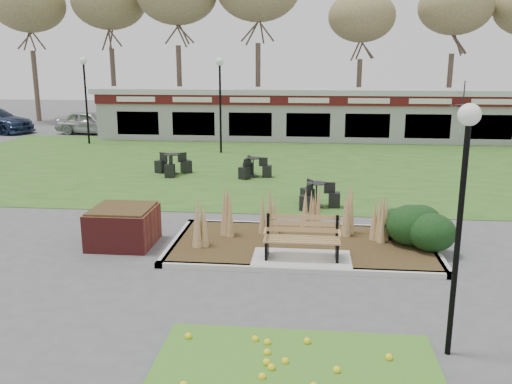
# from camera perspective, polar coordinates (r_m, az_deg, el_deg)

# --- Properties ---
(ground) EXTENTS (100.00, 100.00, 0.00)m
(ground) POSITION_cam_1_polar(r_m,az_deg,el_deg) (12.17, 4.79, -7.73)
(ground) COLOR #515154
(ground) RESTS_ON ground
(lawn) EXTENTS (34.00, 16.00, 0.02)m
(lawn) POSITION_cam_1_polar(r_m,az_deg,el_deg) (23.75, 5.35, 2.87)
(lawn) COLOR #2A591C
(lawn) RESTS_ON ground
(flower_bed) EXTENTS (4.20, 3.00, 0.16)m
(flower_bed) POSITION_cam_1_polar(r_m,az_deg,el_deg) (8.02, 4.14, -19.26)
(flower_bed) COLOR #307521
(flower_bed) RESTS_ON ground
(planting_bed) EXTENTS (6.75, 3.40, 1.27)m
(planting_bed) POSITION_cam_1_polar(r_m,az_deg,el_deg) (13.37, 10.42, -4.26)
(planting_bed) COLOR #362B15
(planting_bed) RESTS_ON ground
(park_bench) EXTENTS (1.70, 0.66, 0.93)m
(park_bench) POSITION_cam_1_polar(r_m,az_deg,el_deg) (12.21, 4.87, -4.73)
(park_bench) COLOR olive
(park_bench) RESTS_ON ground
(brick_planter) EXTENTS (1.50, 1.50, 0.95)m
(brick_planter) POSITION_cam_1_polar(r_m,az_deg,el_deg) (13.72, -13.81, -3.49)
(brick_planter) COLOR maroon
(brick_planter) RESTS_ON ground
(food_pavilion) EXTENTS (24.60, 3.40, 2.90)m
(food_pavilion) POSITION_cam_1_polar(r_m,az_deg,el_deg) (31.44, 5.55, 8.19)
(food_pavilion) COLOR #959597
(food_pavilion) RESTS_ON ground
(tree_backdrop) EXTENTS (47.24, 5.24, 10.36)m
(tree_backdrop) POSITION_cam_1_polar(r_m,az_deg,el_deg) (39.54, 5.87, 19.28)
(tree_backdrop) COLOR #47382B
(tree_backdrop) RESTS_ON ground
(lamp_post_near_left) EXTENTS (0.32, 0.32, 3.86)m
(lamp_post_near_left) POSITION_cam_1_polar(r_m,az_deg,el_deg) (8.30, 21.02, 1.51)
(lamp_post_near_left) COLOR black
(lamp_post_near_left) RESTS_ON ground
(lamp_post_mid_right) EXTENTS (0.38, 0.38, 4.58)m
(lamp_post_mid_right) POSITION_cam_1_polar(r_m,az_deg,el_deg) (26.50, -3.81, 11.26)
(lamp_post_mid_right) COLOR black
(lamp_post_mid_right) RESTS_ON ground
(lamp_post_far_left) EXTENTS (0.38, 0.38, 4.63)m
(lamp_post_far_left) POSITION_cam_1_polar(r_m,az_deg,el_deg) (30.81, -17.58, 11.06)
(lamp_post_far_left) COLOR black
(lamp_post_far_left) RESTS_ON ground
(bistro_set_a) EXTENTS (1.53, 1.39, 0.81)m
(bistro_set_a) POSITION_cam_1_polar(r_m,az_deg,el_deg) (21.85, -8.80, 2.57)
(bistro_set_a) COLOR black
(bistro_set_a) RESTS_ON ground
(bistro_set_b) EXTENTS (1.25, 1.41, 0.75)m
(bistro_set_b) POSITION_cam_1_polar(r_m,az_deg,el_deg) (21.12, -0.30, 2.29)
(bistro_set_b) COLOR black
(bistro_set_b) RESTS_ON ground
(bistro_set_c) EXTENTS (1.24, 1.43, 0.76)m
(bistro_set_c) POSITION_cam_1_polar(r_m,az_deg,el_deg) (16.86, 6.35, -0.70)
(bistro_set_c) COLOR black
(bistro_set_c) RESTS_ON ground
(patio_umbrella) EXTENTS (2.43, 2.45, 2.32)m
(patio_umbrella) POSITION_cam_1_polar(r_m,az_deg,el_deg) (30.52, 20.84, 7.21)
(patio_umbrella) COLOR black
(patio_umbrella) RESTS_ON ground
(car_silver) EXTENTS (4.41, 2.23, 1.44)m
(car_silver) POSITION_cam_1_polar(r_m,az_deg,el_deg) (35.26, -17.03, 7.02)
(car_silver) COLOR #A1A2A6
(car_silver) RESTS_ON ground
(car_black) EXTENTS (4.36, 2.92, 1.36)m
(car_black) POSITION_cam_1_polar(r_m,az_deg,el_deg) (38.49, -6.53, 7.97)
(car_black) COLOR black
(car_black) RESTS_ON ground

